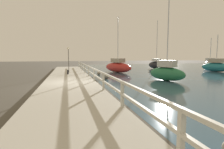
# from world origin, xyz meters

# --- Properties ---
(ground_plane) EXTENTS (120.00, 120.00, 0.00)m
(ground_plane) POSITION_xyz_m (0.00, 0.00, 0.00)
(ground_plane) COLOR #4C473D
(dock_walkway) EXTENTS (3.55, 36.00, 0.26)m
(dock_walkway) POSITION_xyz_m (0.00, 0.00, 0.13)
(dock_walkway) COLOR #B2AD9E
(dock_walkway) RESTS_ON ground
(railing) EXTENTS (0.10, 32.50, 0.92)m
(railing) POSITION_xyz_m (1.68, -0.00, 0.89)
(railing) COLOR beige
(railing) RESTS_ON dock_walkway
(boulder_water_edge) EXTENTS (0.50, 0.45, 0.38)m
(boulder_water_edge) POSITION_xyz_m (3.15, 2.85, 0.19)
(boulder_water_edge) COLOR #666056
(boulder_water_edge) RESTS_ON ground
(boulder_downstream) EXTENTS (0.36, 0.33, 0.27)m
(boulder_downstream) POSITION_xyz_m (3.22, 6.87, 0.14)
(boulder_downstream) COLOR slate
(boulder_downstream) RESTS_ON ground
(mooring_bollard) EXTENTS (0.16, 0.16, 0.45)m
(mooring_bollard) POSITION_xyz_m (-0.10, 5.37, 0.49)
(mooring_bollard) COLOR black
(mooring_bollard) RESTS_ON dock_walkway
(dock_lamp) EXTENTS (0.22, 0.22, 2.71)m
(dock_lamp) POSITION_xyz_m (0.02, 7.59, 2.12)
(dock_lamp) COLOR #514C47
(dock_lamp) RESTS_ON dock_walkway
(sailboat_red) EXTENTS (3.04, 4.88, 6.83)m
(sailboat_red) POSITION_xyz_m (5.97, 8.67, 0.73)
(sailboat_red) COLOR red
(sailboat_red) RESTS_ON water_surface
(sailboat_black) EXTENTS (1.85, 3.81, 7.49)m
(sailboat_black) POSITION_xyz_m (13.58, 12.85, 0.70)
(sailboat_black) COLOR black
(sailboat_black) RESTS_ON water_surface
(sailboat_white) EXTENTS (1.58, 3.19, 4.82)m
(sailboat_white) POSITION_xyz_m (21.41, 10.34, 0.74)
(sailboat_white) COLOR white
(sailboat_white) RESTS_ON water_surface
(sailboat_green) EXTENTS (2.29, 3.47, 7.67)m
(sailboat_green) POSITION_xyz_m (7.79, 0.56, 0.72)
(sailboat_green) COLOR #236B42
(sailboat_green) RESTS_ON water_surface
(sailboat_teal) EXTENTS (2.68, 3.83, 4.78)m
(sailboat_teal) POSITION_xyz_m (18.68, 6.45, 0.71)
(sailboat_teal) COLOR #1E707A
(sailboat_teal) RESTS_ON water_surface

